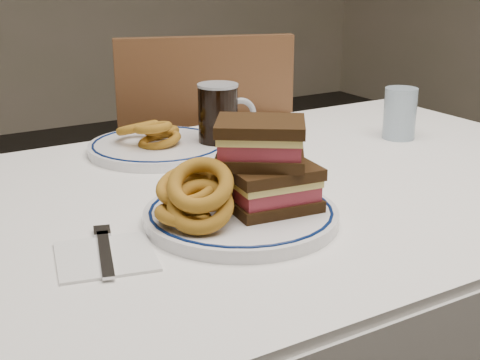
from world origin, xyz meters
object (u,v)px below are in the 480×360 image
main_plate (241,215)px  reuben_sandwich (266,165)px  chair_far (201,189)px  beer_mug (219,117)px  far_plate (158,147)px

main_plate → reuben_sandwich: reuben_sandwich is taller
chair_far → beer_mug: 0.53m
main_plate → far_plate: bearing=83.3°
main_plate → reuben_sandwich: size_ratio=1.78×
reuben_sandwich → beer_mug: size_ratio=1.20×
chair_far → reuben_sandwich: bearing=-110.5°
beer_mug → chair_far: bearing=68.0°
main_plate → beer_mug: size_ratio=2.14×
reuben_sandwich → beer_mug: (0.12, 0.36, -0.02)m
chair_far → main_plate: (-0.32, -0.75, 0.25)m
main_plate → beer_mug: 0.39m
main_plate → far_plate: 0.40m
main_plate → reuben_sandwich: bearing=-10.8°
far_plate → main_plate: bearing=-96.7°
reuben_sandwich → far_plate: 0.41m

